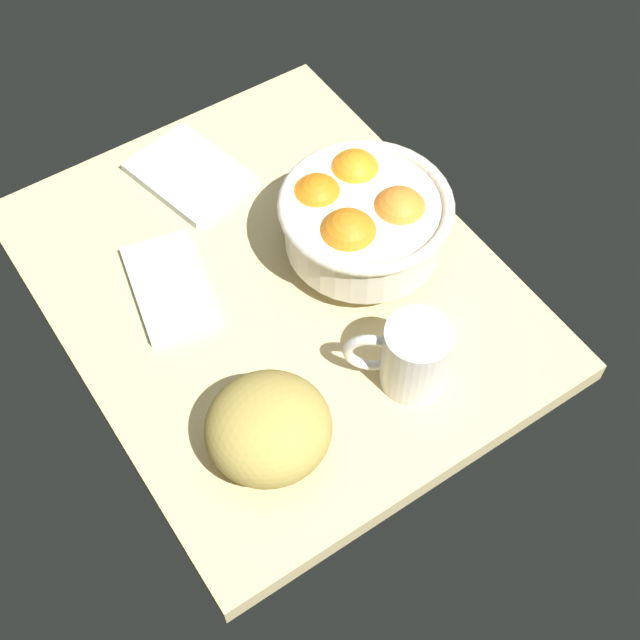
% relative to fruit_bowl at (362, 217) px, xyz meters
% --- Properties ---
extents(ground_plane, '(0.66, 0.53, 0.03)m').
position_rel_fruit_bowl_xyz_m(ground_plane, '(-0.02, -0.12, -0.08)').
color(ground_plane, '#D4BF83').
extents(fruit_bowl, '(0.22, 0.22, 0.12)m').
position_rel_fruit_bowl_xyz_m(fruit_bowl, '(0.00, 0.00, 0.00)').
color(fruit_bowl, silver).
rests_on(fruit_bowl, ground).
extents(bread_loaf, '(0.16, 0.16, 0.09)m').
position_rel_fruit_bowl_xyz_m(bread_loaf, '(0.17, -0.25, -0.02)').
color(bread_loaf, '#B19847').
rests_on(bread_loaf, ground).
extents(napkin_folded, '(0.18, 0.15, 0.01)m').
position_rel_fruit_bowl_xyz_m(napkin_folded, '(-0.24, -0.12, -0.06)').
color(napkin_folded, silver).
rests_on(napkin_folded, ground).
extents(napkin_spare, '(0.17, 0.12, 0.01)m').
position_rel_fruit_bowl_xyz_m(napkin_spare, '(-0.09, -0.24, -0.06)').
color(napkin_spare, silver).
rests_on(napkin_spare, ground).
extents(mug, '(0.10, 0.11, 0.10)m').
position_rel_fruit_bowl_xyz_m(mug, '(0.19, -0.06, -0.02)').
color(mug, silver).
rests_on(mug, ground).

